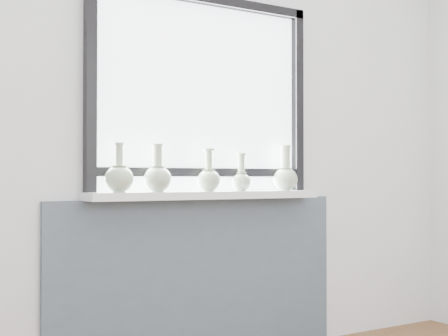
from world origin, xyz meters
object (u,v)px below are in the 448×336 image
vase_e (285,176)px  vase_c (209,178)px  vase_b (158,176)px  windowsill (208,195)px  vase_a (119,177)px  vase_d (241,179)px

vase_e → vase_c: bearing=-178.6°
vase_b → windowsill: bearing=4.7°
windowsill → vase_b: bearing=-175.3°
vase_b → vase_e: vase_e is taller
vase_b → vase_c: vase_b is taller
vase_a → vase_e: (1.00, 0.01, 0.01)m
windowsill → vase_a: (-0.50, -0.02, 0.09)m
windowsill → vase_a: size_ratio=5.52×
vase_b → vase_c: bearing=0.8°
windowsill → vase_b: (-0.30, -0.03, 0.10)m
vase_a → vase_e: vase_e is taller
vase_b → vase_e: size_ratio=0.94×
vase_c → vase_d: size_ratio=1.09×
vase_d → vase_e: size_ratio=0.80×
vase_b → vase_c: 0.29m
vase_a → vase_b: size_ratio=1.00×
vase_b → vase_c: size_ratio=1.07×
vase_a → vase_c: 0.50m
vase_a → vase_b: 0.20m
vase_a → windowsill: bearing=2.5°
vase_c → windowsill: bearing=66.6°
vase_c → vase_d: vase_c is taller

